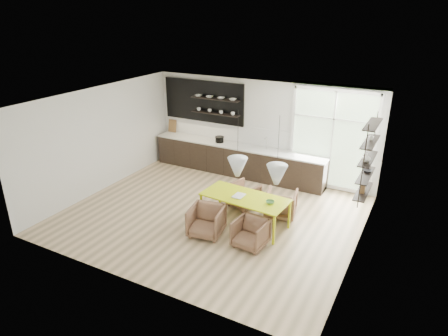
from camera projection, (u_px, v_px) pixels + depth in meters
room at (252, 151)px, 10.13m from camera, size 7.02×6.01×2.91m
kitchen_run at (235, 155)px, 12.31m from camera, size 5.54×0.69×2.75m
right_shelving at (367, 161)px, 8.91m from camera, size 0.26×1.22×1.90m
dining_table at (245, 199)px, 9.33m from camera, size 2.09×1.07×0.74m
armchair_back_left at (244, 195)px, 10.35m from camera, size 0.87×0.88×0.64m
armchair_back_right at (281, 204)px, 9.85m from camera, size 0.86×0.87×0.68m
armchair_front_left at (206, 221)px, 9.03m from camera, size 0.86×0.88×0.69m
armchair_front_right at (250, 233)px, 8.61m from camera, size 0.72×0.74×0.63m
wire_stool at (206, 211)px, 9.68m from camera, size 0.31×0.31×0.40m
table_book at (234, 195)px, 9.37m from camera, size 0.25×0.33×0.03m
table_bowl at (270, 202)px, 8.98m from camera, size 0.23×0.23×0.06m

